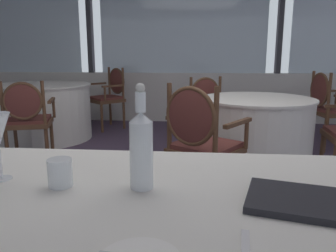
{
  "coord_description": "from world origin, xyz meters",
  "views": [
    {
      "loc": [
        0.25,
        -2.31,
        1.18
      ],
      "look_at": [
        0.15,
        -1.13,
        0.92
      ],
      "focal_mm": 35.86,
      "sensor_mm": 36.0,
      "label": 1
    }
  ],
  "objects": [
    {
      "name": "ground_plane",
      "position": [
        0.0,
        0.0,
        0.0
      ],
      "size": [
        13.27,
        13.27,
        0.0
      ],
      "primitive_type": "plane",
      "color": "#47384C"
    },
    {
      "name": "window_wall_far",
      "position": [
        0.0,
        3.56,
        1.07
      ],
      "size": [
        10.21,
        0.14,
        2.66
      ],
      "color": "silver",
      "rests_on": "ground_plane"
    },
    {
      "name": "water_bottle",
      "position": [
        0.08,
        -1.33,
        0.9
      ],
      "size": [
        0.07,
        0.07,
        0.33
      ],
      "color": "white",
      "rests_on": "foreground_table"
    },
    {
      "name": "water_tumbler",
      "position": [
        -0.18,
        -1.34,
        0.81
      ],
      "size": [
        0.08,
        0.08,
        0.09
      ],
      "primitive_type": "cylinder",
      "color": "white",
      "rests_on": "foreground_table"
    },
    {
      "name": "menu_book",
      "position": [
        0.55,
        -1.42,
        0.78
      ],
      "size": [
        0.36,
        0.3,
        0.02
      ],
      "primitive_type": "cube",
      "rotation": [
        0.0,
        0.0,
        -0.26
      ],
      "color": "black",
      "rests_on": "foreground_table"
    },
    {
      "name": "background_table_0",
      "position": [
        -1.87,
        2.13,
        0.38
      ],
      "size": [
        1.33,
        1.33,
        0.77
      ],
      "color": "silver",
      "rests_on": "ground_plane"
    },
    {
      "name": "dining_chair_0_1",
      "position": [
        -1.57,
        1.09,
        0.53
      ],
      "size": [
        0.62,
        0.57,
        0.9
      ],
      "rotation": [
        0.0,
        0.0,
        8.14
      ],
      "color": "brown",
      "rests_on": "ground_plane"
    },
    {
      "name": "dining_chair_0_2",
      "position": [
        -1.12,
        2.92,
        0.57
      ],
      "size": [
        0.66,
        0.66,
        0.96
      ],
      "rotation": [
        0.0,
        0.0,
        10.23
      ],
      "color": "brown",
      "rests_on": "ground_plane"
    },
    {
      "name": "dining_chair_1_1",
      "position": [
        1.88,
        1.96,
        0.57
      ],
      "size": [
        0.53,
        0.59,
        0.96
      ],
      "rotation": [
        0.0,
        0.0,
        6.44
      ],
      "color": "brown",
      "rests_on": "ground_plane"
    },
    {
      "name": "background_table_2",
      "position": [
        0.82,
        0.9,
        0.38
      ],
      "size": [
        1.07,
        1.07,
        0.77
      ],
      "color": "silver",
      "rests_on": "ground_plane"
    },
    {
      "name": "dining_chair_2_1",
      "position": [
        0.41,
        1.77,
        0.53
      ],
      "size": [
        0.64,
        0.61,
        0.9
      ],
      "rotation": [
        0.0,
        0.0,
        11.44
      ],
      "color": "brown",
      "rests_on": "ground_plane"
    },
    {
      "name": "dining_chair_2_2",
      "position": [
        0.28,
        0.11,
        0.57
      ],
      "size": [
        0.66,
        0.64,
        0.97
      ],
      "rotation": [
        0.0,
        0.0,
        13.54
      ],
      "color": "brown",
      "rests_on": "ground_plane"
    }
  ]
}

